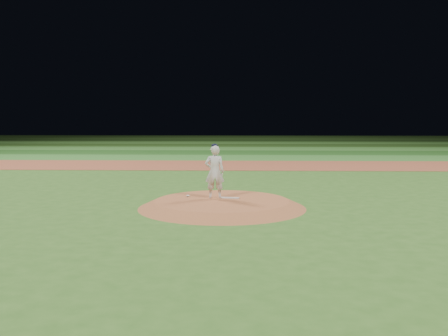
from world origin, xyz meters
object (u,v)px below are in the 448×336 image
(rosin_bag, at_px, (188,196))
(pitcher_on_mound, at_px, (215,172))
(pitching_rubber, at_px, (230,198))
(pitchers_mound, at_px, (222,204))

(rosin_bag, relative_size, pitcher_on_mound, 0.06)
(pitching_rubber, height_order, pitcher_on_mound, pitcher_on_mound)
(pitching_rubber, bearing_deg, pitchers_mound, -114.02)
(pitchers_mound, distance_m, rosin_bag, 1.36)
(pitchers_mound, height_order, rosin_bag, rosin_bag)
(rosin_bag, bearing_deg, pitching_rubber, -10.98)
(pitching_rubber, distance_m, pitcher_on_mound, 1.02)
(pitching_rubber, height_order, rosin_bag, rosin_bag)
(rosin_bag, xyz_separation_m, pitcher_on_mound, (0.93, -0.28, 0.87))
(pitching_rubber, xyz_separation_m, rosin_bag, (-1.43, 0.28, 0.02))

